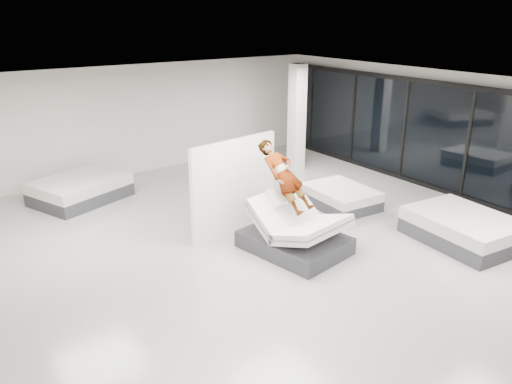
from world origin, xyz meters
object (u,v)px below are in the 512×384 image
flat_bed_left_far (80,189)px  column (297,118)px  remote (305,200)px  flat_bed_right_near (463,228)px  hero_bed (295,233)px  divider_panel (235,187)px  person (284,189)px  flat_bed_right_far (341,197)px

flat_bed_left_far → column: size_ratio=0.82×
remote → flat_bed_left_far: 6.21m
flat_bed_right_near → column: bearing=86.1°
hero_bed → flat_bed_left_far: size_ratio=0.85×
divider_panel → flat_bed_right_near: (3.67, -3.22, -0.75)m
remote → divider_panel: bearing=104.9°
remote → flat_bed_right_near: bearing=-39.9°
person → flat_bed_left_far: bearing=107.5°
hero_bed → flat_bed_right_near: (3.19, -1.71, -0.10)m
divider_panel → column: bearing=26.6°
hero_bed → remote: 0.70m
remote → flat_bed_right_far: bearing=19.0°
person → flat_bed_left_far: 5.84m
flat_bed_right_far → flat_bed_left_far: (-5.22, 4.15, 0.06)m
person → column: (3.65, 4.06, 0.35)m
remote → flat_bed_left_far: (-2.93, 5.42, -0.76)m
flat_bed_right_far → flat_bed_left_far: 6.67m
hero_bed → remote: (0.22, 0.01, 0.66)m
flat_bed_right_near → flat_bed_right_far: bearing=102.6°
person → flat_bed_left_far: size_ratio=0.64×
remote → flat_bed_right_far: (2.30, 1.27, -0.82)m
person → flat_bed_right_far: bearing=10.6°
person → remote: (0.28, -0.31, -0.20)m
divider_panel → remote: bearing=-73.6°
hero_bed → flat_bed_right_near: hero_bed is taller
hero_bed → flat_bed_right_near: bearing=-28.1°
flat_bed_left_far → flat_bed_right_far: bearing=-38.5°
hero_bed → person: size_ratio=1.33×
flat_bed_right_far → flat_bed_left_far: flat_bed_left_far is taller
flat_bed_right_far → divider_panel: bearing=175.4°
hero_bed → flat_bed_right_far: size_ratio=1.23×
column → flat_bed_right_far: bearing=-109.2°
remote → hero_bed: bearing=172.3°
divider_panel → person: bearing=-79.2°
person → flat_bed_right_near: person is taller
person → divider_panel: (-0.42, 1.20, -0.21)m
hero_bed → divider_panel: 1.72m
flat_bed_right_near → column: column is taller
remote → flat_bed_right_near: size_ratio=0.06×
flat_bed_right_near → column: (0.41, 6.08, 1.30)m
divider_panel → flat_bed_left_far: 4.56m
column → person: bearing=-132.0°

